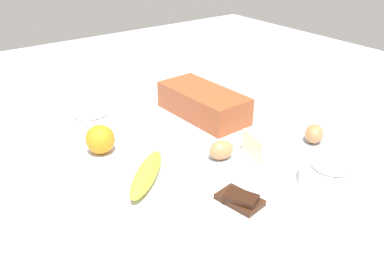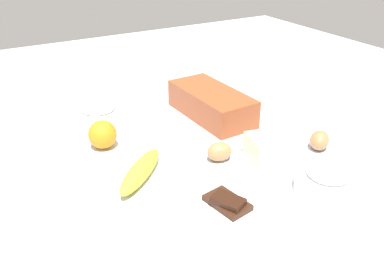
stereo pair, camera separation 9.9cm
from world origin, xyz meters
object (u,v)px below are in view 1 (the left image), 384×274
sugar_bowl (331,172)px  banana (147,174)px  egg_near_butter (221,150)px  chocolate_plate (240,202)px  flour_bowl (91,118)px  butter_block (263,145)px  loaf_pan (203,102)px  orange_fruit (100,139)px  egg_beside_bowl (314,134)px

sugar_bowl → banana: size_ratio=0.69×
egg_near_butter → chocolate_plate: size_ratio=0.47×
flour_bowl → sugar_bowl: (0.55, 0.31, -0.00)m
butter_block → egg_near_butter: (-0.05, -0.09, -0.01)m
loaf_pan → sugar_bowl: bearing=-1.5°
flour_bowl → egg_near_butter: flour_bowl is taller
loaf_pan → egg_near_butter: loaf_pan is taller
flour_bowl → orange_fruit: 0.14m
orange_fruit → egg_near_butter: bearing=47.8°
sugar_bowl → butter_block: (-0.17, -0.03, -0.00)m
butter_block → egg_near_butter: size_ratio=1.48×
flour_bowl → butter_block: flour_bowl is taller
loaf_pan → egg_beside_bowl: bearing=21.3°
egg_near_butter → chocolate_plate: 0.19m
banana → butter_block: (0.07, 0.28, 0.01)m
sugar_bowl → egg_beside_bowl: sugar_bowl is taller
orange_fruit → egg_beside_bowl: size_ratio=1.15×
loaf_pan → banana: loaf_pan is taller
butter_block → egg_near_butter: butter_block is taller
flour_bowl → egg_beside_bowl: 0.60m
egg_near_butter → butter_block: bearing=60.2°
butter_block → egg_near_butter: bearing=-119.8°
egg_near_butter → orange_fruit: bearing=-132.2°
orange_fruit → butter_block: size_ratio=0.80×
sugar_bowl → butter_block: 0.17m
orange_fruit → egg_beside_bowl: (0.28, 0.47, -0.01)m
orange_fruit → butter_block: bearing=51.0°
flour_bowl → banana: 0.31m
flour_bowl → orange_fruit: size_ratio=1.90×
orange_fruit → egg_near_butter: size_ratio=1.18×
loaf_pan → banana: (0.20, -0.31, -0.02)m
sugar_bowl → egg_near_butter: (-0.22, -0.12, -0.01)m
loaf_pan → chocolate_plate: 0.44m
flour_bowl → chocolate_plate: (0.50, 0.10, -0.02)m
loaf_pan → orange_fruit: loaf_pan is taller
egg_beside_bowl → chocolate_plate: size_ratio=0.48×
orange_fruit → chocolate_plate: bearing=19.5°
egg_beside_bowl → chocolate_plate: 0.35m
sugar_bowl → egg_beside_bowl: (-0.14, 0.12, -0.01)m
banana → sugar_bowl: bearing=52.6°
sugar_bowl → orange_fruit: orange_fruit is taller
loaf_pan → orange_fruit: 0.34m
loaf_pan → chocolate_plate: (0.39, -0.21, -0.03)m
sugar_bowl → chocolate_plate: sugar_bowl is taller
sugar_bowl → loaf_pan: bearing=-179.1°
flour_bowl → sugar_bowl: flour_bowl is taller
butter_block → chocolate_plate: bearing=-57.3°
egg_near_butter → egg_beside_bowl: (0.08, 0.25, 0.00)m
banana → egg_near_butter: 0.20m
egg_near_butter → egg_beside_bowl: 0.26m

